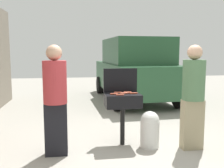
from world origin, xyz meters
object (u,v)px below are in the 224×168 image
(hot_dog_4, at_px, (114,94))
(hot_dog_5, at_px, (124,93))
(person_left, at_px, (55,96))
(parked_minivan, at_px, (134,69))
(hot_dog_0, at_px, (134,93))
(hot_dog_2, at_px, (128,93))
(person_right, at_px, (193,93))
(hot_dog_6, at_px, (127,92))
(hot_dog_1, at_px, (118,92))
(bbq_grill, at_px, (123,102))
(hot_dog_7, at_px, (120,95))
(propane_tank, at_px, (150,129))
(hot_dog_3, at_px, (125,93))

(hot_dog_4, distance_m, hot_dog_5, 0.17)
(person_left, xyz_separation_m, parked_minivan, (2.28, 4.34, 0.10))
(hot_dog_0, distance_m, parked_minivan, 4.19)
(hot_dog_2, distance_m, person_right, 1.08)
(hot_dog_6, bearing_deg, hot_dog_1, -170.49)
(bbq_grill, xyz_separation_m, person_right, (1.10, -0.36, 0.18))
(hot_dog_2, relative_size, hot_dog_5, 1.00)
(hot_dog_7, bearing_deg, hot_dog_4, 131.33)
(propane_tank, bearing_deg, parked_minivan, 79.97)
(hot_dog_2, xyz_separation_m, hot_dog_6, (0.01, 0.07, 0.00))
(hot_dog_5, relative_size, parked_minivan, 0.03)
(person_left, bearing_deg, hot_dog_5, 16.39)
(hot_dog_0, height_order, hot_dog_5, same)
(hot_dog_6, bearing_deg, person_right, -25.30)
(hot_dog_3, height_order, person_left, person_left)
(person_right, xyz_separation_m, parked_minivan, (0.08, 4.41, 0.09))
(bbq_grill, relative_size, hot_dog_6, 6.85)
(person_left, bearing_deg, bbq_grill, 17.68)
(hot_dog_7, distance_m, propane_tank, 0.77)
(hot_dog_2, bearing_deg, hot_dog_5, -142.37)
(hot_dog_6, xyz_separation_m, person_right, (0.99, -0.47, 0.03))
(hot_dog_1, distance_m, hot_dog_5, 0.13)
(hot_dog_0, xyz_separation_m, propane_tank, (0.25, -0.17, -0.58))
(hot_dog_7, bearing_deg, hot_dog_5, 55.56)
(hot_dog_6, xyz_separation_m, parked_minivan, (1.07, 3.94, 0.12))
(hot_dog_3, distance_m, hot_dog_4, 0.22)
(hot_dog_4, height_order, person_left, person_left)
(hot_dog_1, xyz_separation_m, hot_dog_7, (-0.00, -0.23, 0.00))
(bbq_grill, height_order, hot_dog_6, hot_dog_6)
(hot_dog_3, xyz_separation_m, hot_dog_7, (-0.12, -0.16, 0.00))
(hot_dog_5, relative_size, person_right, 0.08)
(hot_dog_2, bearing_deg, person_right, -21.99)
(hot_dog_3, relative_size, propane_tank, 0.21)
(hot_dog_2, height_order, hot_dog_4, same)
(person_left, relative_size, person_right, 1.00)
(person_right, bearing_deg, hot_dog_3, -19.39)
(bbq_grill, bearing_deg, hot_dog_6, 45.73)
(hot_dog_3, relative_size, hot_dog_7, 1.00)
(hot_dog_2, relative_size, hot_dog_6, 1.00)
(hot_dog_6, bearing_deg, bbq_grill, -134.27)
(hot_dog_3, xyz_separation_m, hot_dog_4, (-0.20, -0.07, 0.00))
(person_right, relative_size, parked_minivan, 0.38)
(bbq_grill, bearing_deg, hot_dog_3, 15.41)
(hot_dog_4, relative_size, hot_dog_5, 1.00)
(bbq_grill, relative_size, hot_dog_0, 6.85)
(person_left, bearing_deg, propane_tank, 6.65)
(hot_dog_0, bearing_deg, hot_dog_3, 164.86)
(hot_dog_1, distance_m, person_right, 1.25)
(propane_tank, relative_size, person_right, 0.36)
(parked_minivan, bearing_deg, person_right, 85.96)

